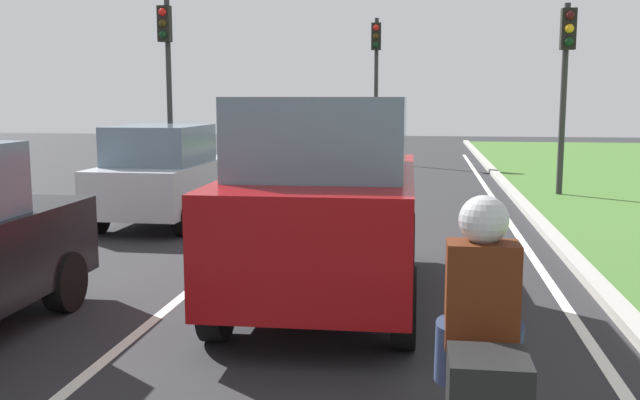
{
  "coord_description": "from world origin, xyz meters",
  "views": [
    {
      "loc": [
        2.03,
        0.83,
        2.28
      ],
      "look_at": [
        0.95,
        8.27,
        1.2
      ],
      "focal_mm": 40.34,
      "sensor_mm": 36.0,
      "label": 1
    }
  ],
  "objects_px": {
    "car_hatchback_far": "(165,175)",
    "traffic_light_far_median": "(376,65)",
    "car_suv_ahead": "(327,198)",
    "traffic_light_near_right": "(566,64)",
    "motorcycle": "(479,400)",
    "rider_person": "(481,292)",
    "traffic_light_overhead_left": "(167,59)"
  },
  "relations": [
    {
      "from": "car_hatchback_far",
      "to": "traffic_light_far_median",
      "type": "bearing_deg",
      "value": 77.02
    },
    {
      "from": "car_suv_ahead",
      "to": "car_hatchback_far",
      "type": "bearing_deg",
      "value": 127.02
    },
    {
      "from": "car_hatchback_far",
      "to": "traffic_light_far_median",
      "type": "distance_m",
      "value": 13.02
    },
    {
      "from": "traffic_light_near_right",
      "to": "traffic_light_far_median",
      "type": "height_order",
      "value": "traffic_light_far_median"
    },
    {
      "from": "car_suv_ahead",
      "to": "motorcycle",
      "type": "bearing_deg",
      "value": -71.26
    },
    {
      "from": "car_suv_ahead",
      "to": "traffic_light_near_right",
      "type": "bearing_deg",
      "value": 64.41
    },
    {
      "from": "traffic_light_far_median",
      "to": "car_suv_ahead",
      "type": "bearing_deg",
      "value": -87.89
    },
    {
      "from": "traffic_light_near_right",
      "to": "rider_person",
      "type": "bearing_deg",
      "value": -102.07
    },
    {
      "from": "car_suv_ahead",
      "to": "traffic_light_near_right",
      "type": "distance_m",
      "value": 10.18
    },
    {
      "from": "motorcycle",
      "to": "traffic_light_near_right",
      "type": "relative_size",
      "value": 0.44
    },
    {
      "from": "car_suv_ahead",
      "to": "rider_person",
      "type": "relative_size",
      "value": 3.89
    },
    {
      "from": "car_suv_ahead",
      "to": "car_hatchback_far",
      "type": "xyz_separation_m",
      "value": [
        -3.61,
        4.61,
        -0.28
      ]
    },
    {
      "from": "motorcycle",
      "to": "traffic_light_near_right",
      "type": "distance_m",
      "value": 13.5
    },
    {
      "from": "car_suv_ahead",
      "to": "traffic_light_overhead_left",
      "type": "height_order",
      "value": "traffic_light_overhead_left"
    },
    {
      "from": "traffic_light_near_right",
      "to": "car_hatchback_far",
      "type": "bearing_deg",
      "value": -149.91
    },
    {
      "from": "car_hatchback_far",
      "to": "traffic_light_overhead_left",
      "type": "xyz_separation_m",
      "value": [
        -1.95,
        5.61,
        2.39
      ]
    },
    {
      "from": "car_suv_ahead",
      "to": "rider_person",
      "type": "distance_m",
      "value": 4.07
    },
    {
      "from": "motorcycle",
      "to": "traffic_light_overhead_left",
      "type": "distance_m",
      "value": 15.95
    },
    {
      "from": "traffic_light_overhead_left",
      "to": "traffic_light_far_median",
      "type": "height_order",
      "value": "traffic_light_far_median"
    },
    {
      "from": "car_suv_ahead",
      "to": "rider_person",
      "type": "bearing_deg",
      "value": -71.03
    },
    {
      "from": "car_hatchback_far",
      "to": "traffic_light_far_median",
      "type": "height_order",
      "value": "traffic_light_far_median"
    },
    {
      "from": "car_suv_ahead",
      "to": "motorcycle",
      "type": "height_order",
      "value": "car_suv_ahead"
    },
    {
      "from": "traffic_light_near_right",
      "to": "traffic_light_overhead_left",
      "type": "relative_size",
      "value": 0.9
    },
    {
      "from": "traffic_light_near_right",
      "to": "traffic_light_overhead_left",
      "type": "height_order",
      "value": "traffic_light_overhead_left"
    },
    {
      "from": "car_hatchback_far",
      "to": "traffic_light_far_median",
      "type": "relative_size",
      "value": 0.75
    },
    {
      "from": "traffic_light_overhead_left",
      "to": "traffic_light_far_median",
      "type": "bearing_deg",
      "value": 54.09
    },
    {
      "from": "car_suv_ahead",
      "to": "traffic_light_near_right",
      "type": "height_order",
      "value": "traffic_light_near_right"
    },
    {
      "from": "car_suv_ahead",
      "to": "rider_person",
      "type": "height_order",
      "value": "car_suv_ahead"
    },
    {
      "from": "traffic_light_far_median",
      "to": "motorcycle",
      "type": "bearing_deg",
      "value": -84.48
    },
    {
      "from": "rider_person",
      "to": "car_suv_ahead",
      "type": "bearing_deg",
      "value": 109.64
    },
    {
      "from": "car_hatchback_far",
      "to": "rider_person",
      "type": "bearing_deg",
      "value": -58.8
    },
    {
      "from": "rider_person",
      "to": "car_hatchback_far",
      "type": "bearing_deg",
      "value": 120.31
    }
  ]
}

